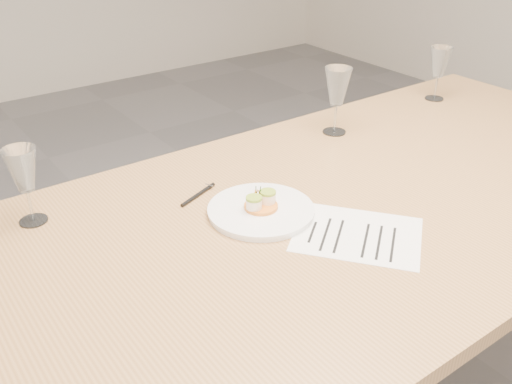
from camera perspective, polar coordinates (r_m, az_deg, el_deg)
dining_table at (r=1.42m, az=5.64°, el=-4.29°), size 2.40×1.00×0.75m
dinner_plate at (r=1.36m, az=0.51°, el=-1.75°), size 0.26×0.26×0.07m
recipe_sheet at (r=1.31m, az=10.11°, el=-4.20°), size 0.34×0.35×0.00m
ballpoint_pen at (r=1.44m, az=-5.78°, el=-0.24°), size 0.13×0.06×0.01m
wine_glass_0 at (r=1.37m, az=-22.28°, el=1.89°), size 0.07×0.07×0.19m
wine_glass_1 at (r=1.78m, az=8.14°, el=10.27°), size 0.08×0.08×0.21m
wine_glass_2 at (r=2.16m, az=17.89°, el=12.17°), size 0.08×0.08×0.19m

